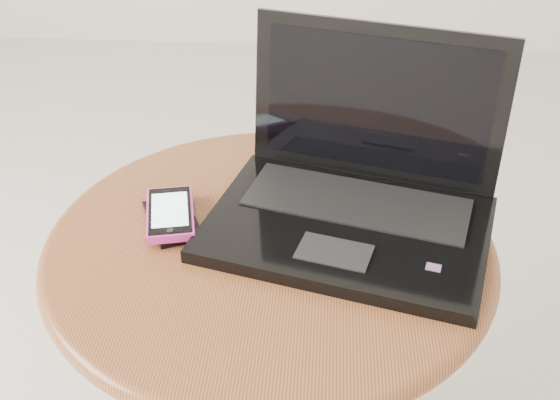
{
  "coord_description": "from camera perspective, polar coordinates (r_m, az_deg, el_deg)",
  "views": [
    {
      "loc": [
        0.17,
        -0.82,
        1.11
      ],
      "look_at": [
        0.11,
        -0.02,
        0.57
      ],
      "focal_mm": 44.98,
      "sensor_mm": 36.0,
      "label": 1
    }
  ],
  "objects": [
    {
      "name": "phone_pink",
      "position": [
        1.02,
        -8.93,
        -1.09
      ],
      "size": [
        0.09,
        0.14,
        0.02
      ],
      "color": "#E634A4",
      "rests_on": "phone_black"
    },
    {
      "name": "phone_black",
      "position": [
        1.04,
        -8.79,
        -1.5
      ],
      "size": [
        0.11,
        0.13,
        0.01
      ],
      "color": "black",
      "rests_on": "table"
    },
    {
      "name": "laptop",
      "position": [
        1.01,
        6.2,
        0.73
      ],
      "size": [
        0.45,
        0.39,
        0.26
      ],
      "color": "black",
      "rests_on": "table"
    },
    {
      "name": "table",
      "position": [
        1.07,
        -0.84,
        -7.72
      ],
      "size": [
        0.64,
        0.64,
        0.51
      ],
      "color": "#5B3013",
      "rests_on": "ground"
    }
  ]
}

